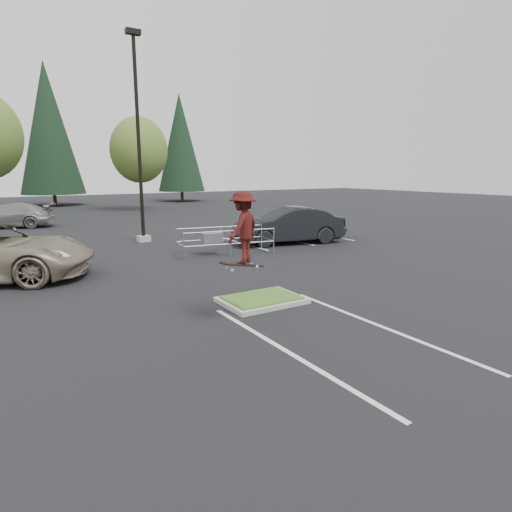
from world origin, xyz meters
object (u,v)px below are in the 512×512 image
car_far_silver (10,215)px  decid_c (139,152)px  cart_corral (215,238)px  car_r_charc (288,225)px  car_r_black (303,224)px  conif_c (180,143)px  skateboarder (242,228)px  conif_b (49,129)px  light_pole (139,151)px

car_far_silver → decid_c: bearing=144.3°
cart_corral → car_r_charc: size_ratio=0.77×
car_r_charc → car_r_black: size_ratio=1.20×
cart_corral → car_far_silver: bearing=125.3°
car_r_charc → car_far_silver: 18.40m
car_r_black → cart_corral: bearing=-60.2°
conif_c → skateboarder: conif_c is taller
decid_c → conif_b: conif_b is taller
car_r_charc → light_pole: bearing=-113.4°
car_r_black → skateboarder: bearing=-29.0°
light_pole → car_far_silver: 12.02m
light_pole → conif_b: bearing=91.0°
conif_c → car_far_silver: size_ratio=2.33×
cart_corral → conif_c: bearing=80.2°
cart_corral → car_r_black: (6.02, 1.52, 0.05)m
car_r_charc → cart_corral: bearing=-67.7°
conif_b → cart_corral: bearing=-86.5°
light_pole → car_r_charc: size_ratio=1.85×
cart_corral → decid_c: bearing=90.6°
cart_corral → car_r_charc: car_r_charc is taller
light_pole → car_r_black: bearing=-25.4°
conif_b → cart_corral: conif_b is taller
decid_c → light_pole: bearing=-107.1°
light_pole → car_r_charc: bearing=-36.0°
conif_b → conif_c: 14.07m
conif_b → cart_corral: 34.42m
car_r_charc → conif_b: bearing=-156.2°
conif_b → car_far_silver: bearing=-105.1°
decid_c → car_r_black: (2.08, -21.42, -4.48)m
cart_corral → skateboarder: skateboarder is taller
light_pole → car_r_black: 9.19m
car_r_charc → car_far_silver: bearing=-128.7°
decid_c → cart_corral: 23.72m
conif_c → car_r_black: bearing=-100.8°
conif_b → car_r_charc: size_ratio=2.65×
skateboarder → conif_b: bearing=-122.5°
light_pole → cart_corral: 6.58m
decid_c → car_far_silver: 14.22m
cart_corral → car_r_black: car_r_black is taller
cart_corral → car_r_charc: (4.45, 0.75, 0.18)m
decid_c → conif_c: size_ratio=0.67×
decid_c → car_far_silver: size_ratio=1.57×
light_pole → conif_b: size_ratio=0.70×
conif_b → car_r_black: bearing=-75.9°
skateboarder → car_far_silver: 23.36m
light_pole → car_far_silver: (-5.50, 10.00, -3.78)m
light_pole → skateboarder: size_ratio=5.48×
light_pole → skateboarder: light_pole is taller
conif_b → cart_corral: size_ratio=3.42×
conif_c → light_pole: bearing=-116.1°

